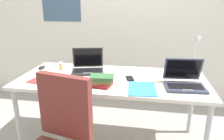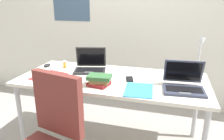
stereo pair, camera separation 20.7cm
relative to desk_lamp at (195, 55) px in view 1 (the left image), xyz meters
The scene contains 12 objects.
wall_back 1.21m from the desk_lamp, 134.21° to the left, with size 6.00×0.13×2.60m.
desk 0.88m from the desk_lamp, 160.97° to the right, with size 1.80×0.80×0.74m.
desk_lamp is the anchor object (origin of this frame).
laptop_far_corner 1.10m from the desk_lamp, behind, with size 0.38×0.33×0.24m.
laptop_front_right 0.44m from the desk_lamp, 110.05° to the right, with size 0.35×0.33×0.24m.
computer_mouse 1.62m from the desk_lamp, behind, with size 0.06×0.10×0.03m, color black.
cell_phone 0.71m from the desk_lamp, 156.16° to the right, with size 0.06×0.14×0.01m, color black.
headphones 0.27m from the desk_lamp, 154.37° to the right, with size 0.21×0.18×0.04m.
pill_bottle 1.41m from the desk_lamp, behind, with size 0.04×0.04×0.08m.
book_stack 1.00m from the desk_lamp, 149.75° to the right, with size 0.22×0.19×0.10m.
paper_folder_front_left 1.49m from the desk_lamp, 163.89° to the right, with size 0.23×0.31×0.01m, color red.
paper_folder_near_mouse 0.74m from the desk_lamp, 134.52° to the right, with size 0.23×0.31×0.01m, color #338CC6.
Camera 1 is at (0.33, -1.94, 1.46)m, focal length 34.62 mm.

